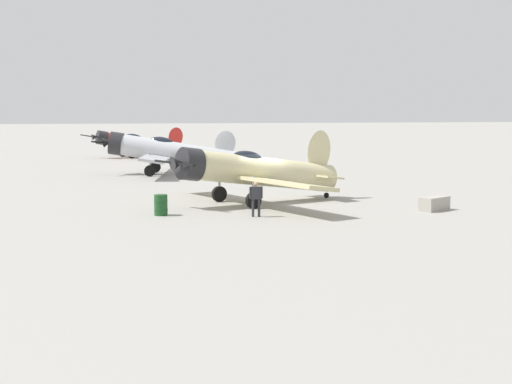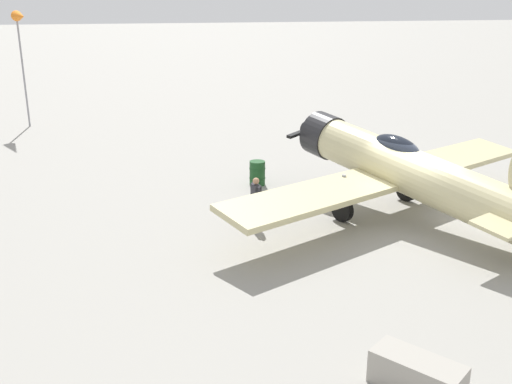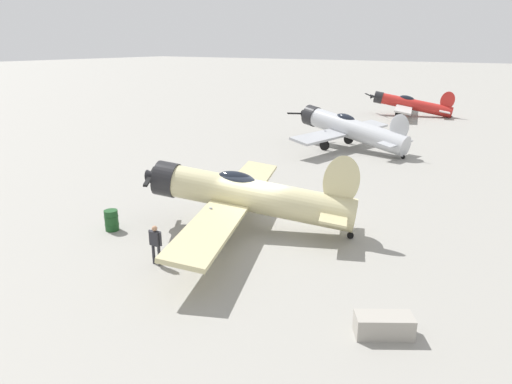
{
  "view_description": "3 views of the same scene",
  "coord_description": "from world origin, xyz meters",
  "px_view_note": "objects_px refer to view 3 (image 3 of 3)",
  "views": [
    {
      "loc": [
        -37.87,
        8.36,
        4.79
      ],
      "look_at": [
        -4.79,
        1.32,
        1.1
      ],
      "focal_mm": 54.4,
      "sensor_mm": 36.0,
      "label": 1
    },
    {
      "loc": [
        -9.85,
        -14.8,
        6.6
      ],
      "look_at": [
        -4.79,
        1.32,
        1.1
      ],
      "focal_mm": 40.63,
      "sensor_mm": 36.0,
      "label": 2
    },
    {
      "loc": [
        -15.92,
        -10.43,
        7.96
      ],
      "look_at": [
        0.0,
        0.0,
        1.8
      ],
      "focal_mm": 32.48,
      "sensor_mm": 36.0,
      "label": 3
    }
  ],
  "objects_px": {
    "airplane_mid_apron": "(349,128)",
    "equipment_crate": "(384,325)",
    "fuel_drum": "(112,220)",
    "airplane_far_line": "(409,104)",
    "ground_crew_mechanic": "(155,241)",
    "airplane_foreground": "(245,195)"
  },
  "relations": [
    {
      "from": "airplane_mid_apron",
      "to": "airplane_far_line",
      "type": "relative_size",
      "value": 0.94
    },
    {
      "from": "ground_crew_mechanic",
      "to": "equipment_crate",
      "type": "bearing_deg",
      "value": -90.63
    },
    {
      "from": "airplane_foreground",
      "to": "equipment_crate",
      "type": "bearing_deg",
      "value": 129.96
    },
    {
      "from": "airplane_far_line",
      "to": "equipment_crate",
      "type": "bearing_deg",
      "value": 90.62
    },
    {
      "from": "airplane_far_line",
      "to": "ground_crew_mechanic",
      "type": "height_order",
      "value": "airplane_far_line"
    },
    {
      "from": "airplane_foreground",
      "to": "equipment_crate",
      "type": "height_order",
      "value": "airplane_foreground"
    },
    {
      "from": "airplane_mid_apron",
      "to": "ground_crew_mechanic",
      "type": "distance_m",
      "value": 22.66
    },
    {
      "from": "airplane_far_line",
      "to": "ground_crew_mechanic",
      "type": "relative_size",
      "value": 7.65
    },
    {
      "from": "fuel_drum",
      "to": "airplane_far_line",
      "type": "bearing_deg",
      "value": -1.89
    },
    {
      "from": "airplane_mid_apron",
      "to": "equipment_crate",
      "type": "height_order",
      "value": "airplane_mid_apron"
    },
    {
      "from": "airplane_far_line",
      "to": "ground_crew_mechanic",
      "type": "xyz_separation_m",
      "value": [
        -42.67,
        -2.7,
        -0.37
      ]
    },
    {
      "from": "ground_crew_mechanic",
      "to": "equipment_crate",
      "type": "xyz_separation_m",
      "value": [
        0.31,
        -8.59,
        -0.62
      ]
    },
    {
      "from": "airplane_foreground",
      "to": "ground_crew_mechanic",
      "type": "height_order",
      "value": "airplane_foreground"
    },
    {
      "from": "airplane_foreground",
      "to": "ground_crew_mechanic",
      "type": "relative_size",
      "value": 8.11
    },
    {
      "from": "ground_crew_mechanic",
      "to": "airplane_mid_apron",
      "type": "bearing_deg",
      "value": 1.58
    },
    {
      "from": "airplane_far_line",
      "to": "fuel_drum",
      "type": "bearing_deg",
      "value": 73.81
    },
    {
      "from": "airplane_foreground",
      "to": "airplane_mid_apron",
      "type": "distance_m",
      "value": 18.15
    },
    {
      "from": "airplane_far_line",
      "to": "equipment_crate",
      "type": "distance_m",
      "value": 43.84
    },
    {
      "from": "airplane_mid_apron",
      "to": "ground_crew_mechanic",
      "type": "bearing_deg",
      "value": 105.32
    },
    {
      "from": "equipment_crate",
      "to": "airplane_far_line",
      "type": "bearing_deg",
      "value": 14.93
    },
    {
      "from": "airplane_mid_apron",
      "to": "equipment_crate",
      "type": "distance_m",
      "value": 24.57
    },
    {
      "from": "equipment_crate",
      "to": "airplane_mid_apron",
      "type": "bearing_deg",
      "value": 24.8
    }
  ]
}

